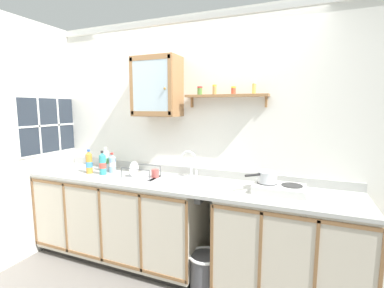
% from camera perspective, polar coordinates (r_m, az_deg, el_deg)
% --- Properties ---
extents(back_wall, '(3.90, 0.07, 2.59)m').
position_cam_1_polar(back_wall, '(2.90, -0.19, 0.79)').
color(back_wall, silver).
rests_on(back_wall, ground).
extents(lower_cabinet_run, '(1.89, 0.63, 0.90)m').
position_cam_1_polar(lower_cabinet_run, '(3.17, -14.84, -14.68)').
color(lower_cabinet_run, black).
rests_on(lower_cabinet_run, ground).
extents(lower_cabinet_run_right, '(1.20, 0.63, 0.90)m').
position_cam_1_polar(lower_cabinet_run_right, '(2.61, 19.73, -20.03)').
color(lower_cabinet_run_right, black).
rests_on(lower_cabinet_run_right, ground).
extents(countertop, '(3.26, 0.66, 0.03)m').
position_cam_1_polar(countertop, '(2.67, -3.00, -8.23)').
color(countertop, '#B2B2AD').
rests_on(countertop, lower_cabinet_run).
extents(backsplash, '(3.26, 0.02, 0.08)m').
position_cam_1_polar(backsplash, '(2.92, -0.45, -5.69)').
color(backsplash, '#B2B2AD').
rests_on(backsplash, countertop).
extents(sink, '(0.60, 0.42, 0.43)m').
position_cam_1_polar(sink, '(2.69, -2.02, -8.52)').
color(sink, silver).
rests_on(sink, countertop).
extents(hot_plate_stove, '(0.43, 0.29, 0.07)m').
position_cam_1_polar(hot_plate_stove, '(2.44, 17.87, -8.94)').
color(hot_plate_stove, silver).
rests_on(hot_plate_stove, countertop).
extents(saucepan, '(0.25, 0.25, 0.10)m').
position_cam_1_polar(saucepan, '(2.45, 15.54, -6.65)').
color(saucepan, silver).
rests_on(saucepan, hot_plate_stove).
extents(bottle_juice_amber_0, '(0.07, 0.07, 0.26)m').
position_cam_1_polar(bottle_juice_amber_0, '(3.18, -20.88, -3.70)').
color(bottle_juice_amber_0, gold).
rests_on(bottle_juice_amber_0, countertop).
extents(bottle_water_blue_1, '(0.07, 0.07, 0.22)m').
position_cam_1_polar(bottle_water_blue_1, '(3.13, -16.47, -3.97)').
color(bottle_water_blue_1, '#8CB7E0').
rests_on(bottle_water_blue_1, countertop).
extents(bottle_water_clear_2, '(0.07, 0.07, 0.28)m').
position_cam_1_polar(bottle_water_clear_2, '(3.21, -17.72, -3.26)').
color(bottle_water_clear_2, silver).
rests_on(bottle_water_clear_2, countertop).
extents(bottle_detergent_teal_3, '(0.07, 0.07, 0.26)m').
position_cam_1_polar(bottle_detergent_teal_3, '(3.06, -18.33, -4.01)').
color(bottle_detergent_teal_3, teal).
rests_on(bottle_detergent_teal_3, countertop).
extents(dish_rack, '(0.35, 0.23, 0.17)m').
position_cam_1_polar(dish_rack, '(2.85, -10.86, -6.55)').
color(dish_rack, '#B2B2B7').
rests_on(dish_rack, countertop).
extents(mug, '(0.08, 0.11, 0.09)m').
position_cam_1_polar(mug, '(2.79, -7.74, -6.26)').
color(mug, '#B24C47').
rests_on(mug, countertop).
extents(wall_cabinet, '(0.49, 0.30, 0.61)m').
position_cam_1_polar(wall_cabinet, '(2.88, -7.43, 11.88)').
color(wall_cabinet, '#996B42').
extents(spice_shelf, '(0.81, 0.14, 0.23)m').
position_cam_1_polar(spice_shelf, '(2.66, 7.04, 10.26)').
color(spice_shelf, '#996B42').
extents(window, '(0.03, 0.78, 0.67)m').
position_cam_1_polar(window, '(3.58, -28.02, 3.49)').
color(window, '#262D38').
extents(trash_bin, '(0.30, 0.30, 0.34)m').
position_cam_1_polar(trash_bin, '(2.72, 2.69, -25.12)').
color(trash_bin, '#4C4C51').
rests_on(trash_bin, ground).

